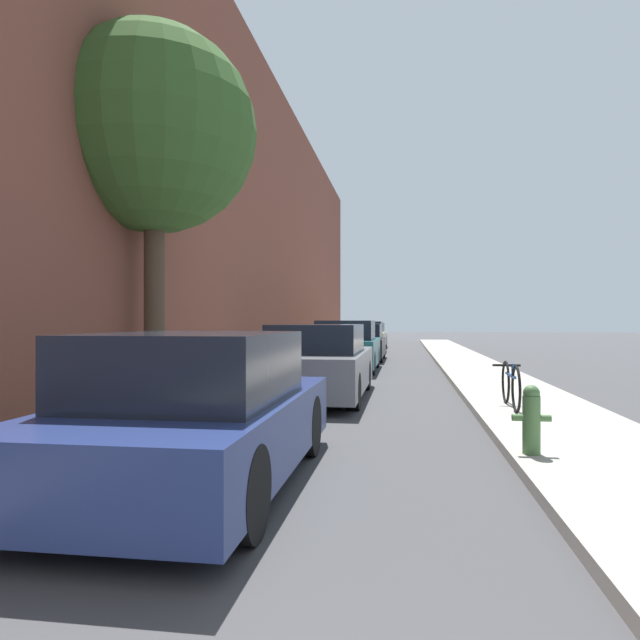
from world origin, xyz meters
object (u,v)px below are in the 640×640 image
Objects in this scene: fire_hydrant at (531,418)px; parked_car_black at (359,343)px; street_tree_near at (154,132)px; parked_car_teal at (347,347)px; parked_car_white at (370,336)px; bicycle at (511,385)px; parked_car_champagne at (364,338)px; parked_car_grey at (319,363)px; parked_car_navy at (198,414)px.

parked_car_black is at bearing 101.07° from fire_hydrant.
street_tree_near reaches higher than fire_hydrant.
parked_car_white is at bearing 90.58° from parked_car_teal.
fire_hydrant reaches higher than bicycle.
street_tree_near reaches higher than parked_car_champagne.
parked_car_teal is 4.61m from parked_car_black.
parked_car_teal reaches higher than parked_car_grey.
parked_car_teal is at bearing -89.94° from parked_car_black.
parked_car_white is 24.83m from fire_hydrant.
parked_car_teal is 0.63× the size of street_tree_near.
street_tree_near is at bearing 119.02° from parked_car_navy.
parked_car_grey reaches higher than parked_car_navy.
bicycle is (3.35, -12.12, -0.17)m from parked_car_black.
parked_car_teal is 1.04× the size of parked_car_black.
parked_car_grey is 1.12× the size of parked_car_white.
street_tree_near is (-2.58, -12.05, 4.10)m from parked_car_black.
fire_hydrant is (5.57, -3.23, -4.27)m from street_tree_near.
parked_car_black is 15.57m from fire_hydrant.
parked_car_teal is at bearing 90.73° from parked_car_grey.
parked_car_black is 0.61× the size of street_tree_near.
parked_car_navy is 6.51m from street_tree_near.
parked_car_grey reaches higher than bicycle.
parked_car_navy is 0.98× the size of parked_car_teal.
parked_car_grey is 0.70× the size of street_tree_near.
parked_car_navy is 0.62× the size of street_tree_near.
parked_car_black is at bearing -89.16° from parked_car_white.
parked_car_grey is 19.95m from parked_car_white.
parked_car_champagne reaches higher than bicycle.
fire_hydrant is 0.41× the size of bicycle.
parked_car_black is (-0.00, 4.61, -0.05)m from parked_car_teal.
street_tree_near is (-2.45, 4.42, 4.10)m from parked_car_navy.
fire_hydrant is (2.99, -15.28, -0.17)m from parked_car_black.
parked_car_white reaches higher than bicycle.
parked_car_champagne reaches higher than parked_car_black.
parked_car_teal is at bearing 89.36° from parked_car_navy.
parked_car_black is at bearing 106.80° from bicycle.
parked_car_white is at bearing 97.23° from fire_hydrant.
parked_car_teal is 13.96m from parked_car_white.
parked_car_champagne is at bearing 98.90° from fire_hydrant.
parked_car_white reaches higher than fire_hydrant.
parked_car_teal is (-0.08, 5.99, 0.03)m from parked_car_grey.
bicycle is (3.48, -21.47, -0.17)m from parked_car_white.
parked_car_grey is at bearing 156.33° from bicycle.
parked_car_teal is at bearing -89.42° from parked_car_white.
parked_car_teal reaches higher than bicycle.
parked_car_champagne is at bearing 90.79° from parked_car_grey.
parked_car_champagne is 4.71m from parked_car_white.
street_tree_near is (-2.45, -21.40, 4.10)m from parked_car_white.
fire_hydrant is at bearing -74.38° from parked_car_teal.
parked_car_black is (-0.08, 10.60, -0.02)m from parked_car_grey.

